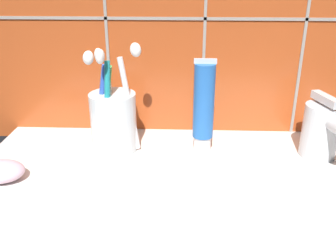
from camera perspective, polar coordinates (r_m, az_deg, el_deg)
sink_counter at (r=55.38cm, az=3.99°, el=-9.16°), size 67.34×37.46×2.00cm
toothbrush_cup at (r=62.13cm, az=-8.35°, el=1.07°), size 9.51×9.94×18.13cm
toothpaste_tube at (r=60.31cm, az=5.45°, el=2.91°), size 3.52×3.35×15.64cm
sink_faucet at (r=63.82cm, az=22.59°, el=-0.50°), size 5.88×10.71×10.30cm
soap_bar at (r=59.30cm, az=-24.10°, el=-6.31°), size 6.76×5.30×2.80cm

